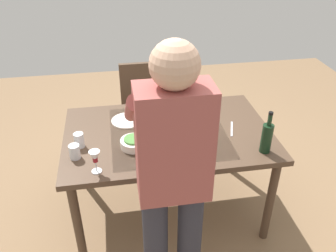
{
  "coord_description": "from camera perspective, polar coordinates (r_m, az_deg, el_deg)",
  "views": [
    {
      "loc": [
        0.35,
        2.09,
        2.13
      ],
      "look_at": [
        0.0,
        0.0,
        0.81
      ],
      "focal_mm": 37.65,
      "sensor_mm": 36.0,
      "label": 1
    }
  ],
  "objects": [
    {
      "name": "serving_bowl_pasta",
      "position": [
        2.74,
        2.17,
        2.63
      ],
      "size": [
        0.3,
        0.3,
        0.07
      ],
      "color": "white",
      "rests_on": "dining_table"
    },
    {
      "name": "water_cup_near_right",
      "position": [
        2.42,
        -14.19,
        -2.24
      ],
      "size": [
        0.07,
        0.07,
        0.1
      ],
      "primitive_type": "cylinder",
      "color": "silver",
      "rests_on": "dining_table"
    },
    {
      "name": "side_bowl_salad",
      "position": [
        2.37,
        -5.55,
        -2.69
      ],
      "size": [
        0.18,
        0.18,
        0.07
      ],
      "color": "white",
      "rests_on": "dining_table"
    },
    {
      "name": "table_knife",
      "position": [
        2.6,
        10.28,
        -0.46
      ],
      "size": [
        0.08,
        0.19,
        0.0
      ],
      "primitive_type": "cube",
      "rotation": [
        0.0,
        0.0,
        -0.32
      ],
      "color": "silver",
      "rests_on": "dining_table"
    },
    {
      "name": "water_cup_near_left",
      "position": [
        2.32,
        -14.88,
        -4.04
      ],
      "size": [
        0.07,
        0.07,
        0.1
      ],
      "primitive_type": "cylinder",
      "color": "silver",
      "rests_on": "dining_table"
    },
    {
      "name": "ground_plane",
      "position": [
        3.01,
        0.0,
        -13.25
      ],
      "size": [
        6.0,
        6.0,
        0.0
      ],
      "primitive_type": "plane",
      "color": "#846647"
    },
    {
      "name": "person_server",
      "position": [
        1.81,
        0.8,
        -8.28
      ],
      "size": [
        0.42,
        0.61,
        1.69
      ],
      "color": "#2D2D38",
      "rests_on": "ground_plane"
    },
    {
      "name": "wine_glass_left",
      "position": [
        2.14,
        -11.74,
        -5.06
      ],
      "size": [
        0.07,
        0.07,
        0.15
      ],
      "color": "white",
      "rests_on": "dining_table"
    },
    {
      "name": "dining_table",
      "position": [
        2.57,
        0.0,
        -2.41
      ],
      "size": [
        1.47,
        0.94,
        0.76
      ],
      "color": "#4C3828",
      "rests_on": "ground_plane"
    },
    {
      "name": "dinner_plate_near",
      "position": [
        2.66,
        -6.69,
        0.87
      ],
      "size": [
        0.23,
        0.23,
        0.01
      ],
      "primitive_type": "cylinder",
      "color": "white",
      "rests_on": "dining_table"
    },
    {
      "name": "chair_near",
      "position": [
        3.36,
        -4.06,
        3.34
      ],
      "size": [
        0.4,
        0.4,
        0.91
      ],
      "color": "#352114",
      "rests_on": "ground_plane"
    },
    {
      "name": "wine_bottle",
      "position": [
        2.36,
        15.69,
        -1.76
      ],
      "size": [
        0.07,
        0.07,
        0.3
      ],
      "color": "black",
      "rests_on": "dining_table"
    },
    {
      "name": "dinner_plate_far",
      "position": [
        2.37,
        4.21,
        -3.38
      ],
      "size": [
        0.23,
        0.23,
        0.01
      ],
      "primitive_type": "cylinder",
      "color": "white",
      "rests_on": "dining_table"
    }
  ]
}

